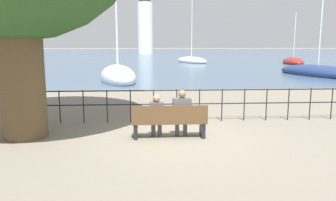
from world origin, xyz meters
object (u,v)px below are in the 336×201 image
(seated_person_right, at_px, (182,112))
(harbor_lighthouse, at_px, (145,25))
(sailboat_3, at_px, (317,72))
(sailboat_1, at_px, (118,76))
(park_bench, at_px, (169,122))
(sailboat_2, at_px, (293,62))
(seated_person_left, at_px, (157,114))
(sailboat_0, at_px, (191,61))

(seated_person_right, bearing_deg, harbor_lighthouse, 90.68)
(sailboat_3, bearing_deg, seated_person_right, -140.32)
(sailboat_1, distance_m, harbor_lighthouse, 87.21)
(park_bench, height_order, seated_person_right, seated_person_right)
(seated_person_right, bearing_deg, sailboat_2, 61.67)
(seated_person_left, bearing_deg, sailboat_2, 60.86)
(park_bench, height_order, sailboat_3, sailboat_3)
(sailboat_2, bearing_deg, sailboat_0, 178.17)
(seated_person_right, height_order, sailboat_2, sailboat_2)
(sailboat_0, bearing_deg, seated_person_left, -119.75)
(seated_person_left, height_order, sailboat_3, sailboat_3)
(seated_person_left, distance_m, harbor_lighthouse, 101.08)
(seated_person_left, xyz_separation_m, sailboat_0, (6.48, 40.35, -0.35))
(seated_person_left, distance_m, seated_person_right, 0.67)
(sailboat_1, relative_size, harbor_lighthouse, 0.63)
(sailboat_2, bearing_deg, park_bench, -104.39)
(sailboat_0, distance_m, sailboat_2, 14.36)
(sailboat_1, height_order, harbor_lighthouse, harbor_lighthouse)
(sailboat_2, distance_m, sailboat_3, 19.62)
(sailboat_1, bearing_deg, sailboat_0, 56.65)
(seated_person_left, relative_size, seated_person_right, 0.92)
(seated_person_left, relative_size, sailboat_1, 0.09)
(park_bench, height_order, harbor_lighthouse, harbor_lighthouse)
(seated_person_left, relative_size, sailboat_3, 0.13)
(park_bench, xyz_separation_m, harbor_lighthouse, (-0.86, 100.79, 8.87))
(sailboat_1, bearing_deg, sailboat_2, 29.77)
(seated_person_left, relative_size, sailboat_0, 0.12)
(sailboat_1, bearing_deg, harbor_lighthouse, 73.76)
(sailboat_1, bearing_deg, seated_person_right, -93.52)
(seated_person_left, distance_m, sailboat_3, 22.59)
(sailboat_0, height_order, sailboat_1, sailboat_1)
(sailboat_0, relative_size, harbor_lighthouse, 0.48)
(park_bench, bearing_deg, seated_person_left, 166.05)
(park_bench, bearing_deg, harbor_lighthouse, 90.49)
(seated_person_right, distance_m, sailboat_3, 22.20)
(harbor_lighthouse, bearing_deg, seated_person_left, -89.70)
(sailboat_1, bearing_deg, park_bench, -94.90)
(sailboat_3, distance_m, harbor_lighthouse, 84.64)
(park_bench, xyz_separation_m, seated_person_left, (-0.33, 0.08, 0.20))
(seated_person_right, height_order, sailboat_1, sailboat_1)
(park_bench, distance_m, sailboat_1, 14.28)
(park_bench, xyz_separation_m, sailboat_2, (19.94, 36.44, -0.17))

